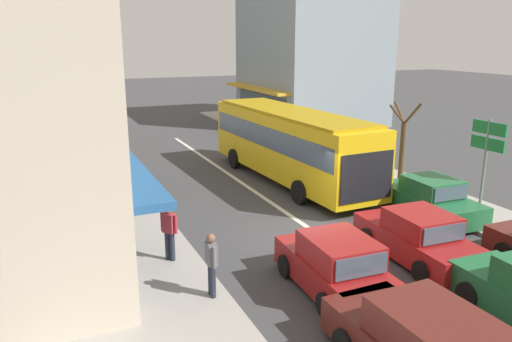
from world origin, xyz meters
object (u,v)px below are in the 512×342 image
object	(u,v)px
parked_sedan_kerb_second	(429,199)
hatchback_adjacent_lane_trail	(334,266)
street_tree_right	(403,147)
city_bus	(290,141)
directional_road_sign	(487,145)
traffic_light_downstreet	(108,100)
pedestrian_browsing_midblock	(169,229)
pedestrian_with_handbag_near	(121,157)
pedestrian_far_walker	(211,261)
sedan_adjacent_lane_lead	(418,238)

from	to	relation	value
parked_sedan_kerb_second	hatchback_adjacent_lane_trail	bearing A→B (deg)	-151.48
street_tree_right	city_bus	bearing A→B (deg)	143.30
city_bus	directional_road_sign	xyz separation A→B (m)	(4.03, -7.04, 0.82)
parked_sedan_kerb_second	traffic_light_downstreet	distance (m)	19.04
street_tree_right	directional_road_sign	bearing A→B (deg)	-87.96
parked_sedan_kerb_second	pedestrian_browsing_midblock	size ratio (longest dim) A/B	2.61
hatchback_adjacent_lane_trail	street_tree_right	xyz separation A→B (m)	(7.58, 6.63, 1.10)
traffic_light_downstreet	pedestrian_with_handbag_near	xyz separation A→B (m)	(-0.59, -7.16, -1.79)
hatchback_adjacent_lane_trail	pedestrian_browsing_midblock	distance (m)	4.73
directional_road_sign	pedestrian_far_walker	size ratio (longest dim) A/B	2.21
street_tree_right	pedestrian_browsing_midblock	world-z (taller)	street_tree_right
parked_sedan_kerb_second	directional_road_sign	bearing A→B (deg)	-29.61
pedestrian_with_handbag_near	pedestrian_far_walker	distance (m)	12.14
traffic_light_downstreet	directional_road_sign	distance (m)	20.44
pedestrian_browsing_midblock	city_bus	bearing A→B (deg)	41.39
hatchback_adjacent_lane_trail	parked_sedan_kerb_second	distance (m)	7.03
directional_road_sign	pedestrian_far_walker	world-z (taller)	directional_road_sign
city_bus	pedestrian_browsing_midblock	bearing A→B (deg)	-138.61
hatchback_adjacent_lane_trail	parked_sedan_kerb_second	bearing A→B (deg)	28.52
pedestrian_browsing_midblock	directional_road_sign	bearing A→B (deg)	-3.95
pedestrian_far_walker	pedestrian_with_handbag_near	bearing A→B (deg)	90.98
street_tree_right	pedestrian_with_handbag_near	bearing A→B (deg)	149.67
directional_road_sign	hatchback_adjacent_lane_trail	bearing A→B (deg)	-162.22
traffic_light_downstreet	street_tree_right	world-z (taller)	traffic_light_downstreet
street_tree_right	pedestrian_browsing_midblock	bearing A→B (deg)	-162.91
directional_road_sign	pedestrian_browsing_midblock	world-z (taller)	directional_road_sign
sedan_adjacent_lane_lead	traffic_light_downstreet	bearing A→B (deg)	106.89
city_bus	sedan_adjacent_lane_lead	size ratio (longest dim) A/B	2.57
traffic_light_downstreet	directional_road_sign	bearing A→B (deg)	-59.57
city_bus	parked_sedan_kerb_second	xyz separation A→B (m)	(2.48, -6.16, -1.22)
pedestrian_far_walker	street_tree_right	bearing A→B (deg)	28.86
directional_road_sign	pedestrian_browsing_midblock	distance (m)	11.29
city_bus	hatchback_adjacent_lane_trail	world-z (taller)	city_bus
hatchback_adjacent_lane_trail	pedestrian_far_walker	bearing A→B (deg)	165.14
parked_sedan_kerb_second	directional_road_sign	distance (m)	2.71
hatchback_adjacent_lane_trail	directional_road_sign	xyz separation A→B (m)	(7.72, 2.48, 1.99)
hatchback_adjacent_lane_trail	parked_sedan_kerb_second	size ratio (longest dim) A/B	0.88
traffic_light_downstreet	pedestrian_with_handbag_near	bearing A→B (deg)	-94.69
directional_road_sign	pedestrian_browsing_midblock	xyz separation A→B (m)	(-11.15, 0.77, -1.64)
pedestrian_far_walker	sedan_adjacent_lane_lead	bearing A→B (deg)	-1.37
hatchback_adjacent_lane_trail	traffic_light_downstreet	distance (m)	20.38
pedestrian_browsing_midblock	pedestrian_far_walker	bearing A→B (deg)	-80.32
directional_road_sign	pedestrian_with_handbag_near	xyz separation A→B (m)	(-10.94, 10.46, -1.64)
hatchback_adjacent_lane_trail	street_tree_right	world-z (taller)	street_tree_right
city_bus	parked_sedan_kerb_second	world-z (taller)	city_bus
traffic_light_downstreet	street_tree_right	distance (m)	16.93
city_bus	street_tree_right	distance (m)	4.84
street_tree_right	pedestrian_far_walker	size ratio (longest dim) A/B	2.35
parked_sedan_kerb_second	pedestrian_far_walker	xyz separation A→B (m)	(-9.18, -2.56, 0.40)
city_bus	pedestrian_browsing_midblock	xyz separation A→B (m)	(-7.12, -6.27, -0.81)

